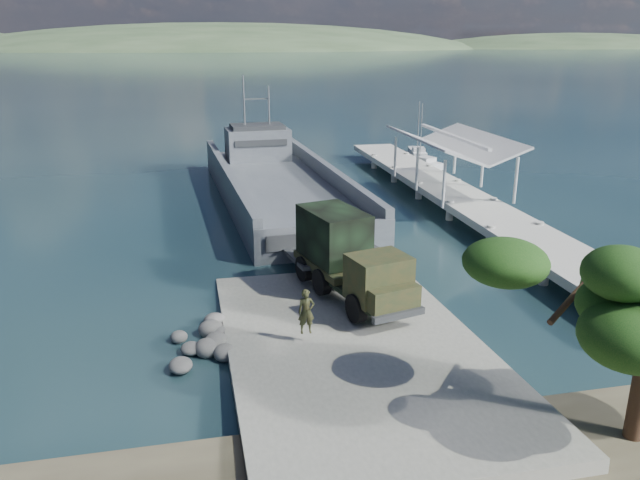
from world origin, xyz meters
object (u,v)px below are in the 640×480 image
at_px(sailboat_far, 417,153).
at_px(overhang_tree, 634,286).
at_px(landing_craft, 279,191).
at_px(military_truck, 348,256).
at_px(soldier, 306,321).
at_px(sailboat_near, 420,163).
at_px(pier, 456,187).

relative_size(sailboat_far, overhang_tree, 0.80).
height_order(landing_craft, military_truck, landing_craft).
height_order(soldier, sailboat_near, sailboat_near).
height_order(pier, sailboat_near, sailboat_near).
distance_m(military_truck, sailboat_far, 39.36).
relative_size(soldier, sailboat_near, 0.29).
bearing_deg(sailboat_near, soldier, -137.94).
bearing_deg(pier, landing_craft, 159.17).
distance_m(landing_craft, soldier, 24.16).
xyz_separation_m(military_truck, overhang_tree, (5.40, -12.02, 2.90)).
bearing_deg(overhang_tree, pier, 76.15).
bearing_deg(sailboat_near, pier, -121.88).
bearing_deg(soldier, military_truck, 58.38).
xyz_separation_m(landing_craft, overhang_tree, (5.74, -31.68, 4.49)).
distance_m(military_truck, soldier, 5.28).
relative_size(pier, overhang_tree, 6.07).
distance_m(pier, sailboat_near, 15.42).
bearing_deg(pier, soldier, -127.55).
distance_m(sailboat_near, sailboat_far, 5.77).
bearing_deg(overhang_tree, landing_craft, 100.26).
height_order(landing_craft, sailboat_near, landing_craft).
bearing_deg(landing_craft, pier, -23.70).
height_order(sailboat_near, sailboat_far, sailboat_near).
bearing_deg(landing_craft, overhang_tree, -82.61).
xyz_separation_m(pier, sailboat_near, (3.05, 15.07, -1.27)).
bearing_deg(military_truck, overhang_tree, -79.94).
height_order(landing_craft, soldier, landing_craft).
bearing_deg(military_truck, sailboat_far, 50.52).
relative_size(military_truck, soldier, 4.61).
relative_size(pier, landing_craft, 1.35).
relative_size(sailboat_near, sailboat_far, 1.07).
distance_m(pier, military_truck, 19.21).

